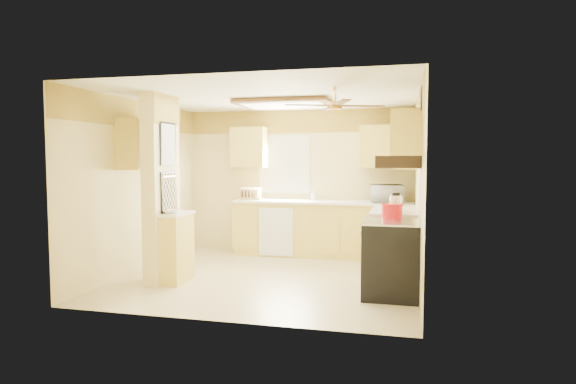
% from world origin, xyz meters
% --- Properties ---
extents(floor, '(4.00, 4.00, 0.00)m').
position_xyz_m(floor, '(0.00, 0.00, 0.00)').
color(floor, beige).
rests_on(floor, ground).
extents(ceiling, '(4.00, 4.00, 0.00)m').
position_xyz_m(ceiling, '(0.00, 0.00, 2.50)').
color(ceiling, white).
rests_on(ceiling, wall_back).
extents(wall_back, '(4.00, 0.00, 4.00)m').
position_xyz_m(wall_back, '(0.00, 1.90, 1.25)').
color(wall_back, beige).
rests_on(wall_back, floor).
extents(wall_front, '(4.00, 0.00, 4.00)m').
position_xyz_m(wall_front, '(0.00, -1.90, 1.25)').
color(wall_front, beige).
rests_on(wall_front, floor).
extents(wall_left, '(0.00, 3.80, 3.80)m').
position_xyz_m(wall_left, '(-2.00, 0.00, 1.25)').
color(wall_left, beige).
rests_on(wall_left, floor).
extents(wall_right, '(0.00, 3.80, 3.80)m').
position_xyz_m(wall_right, '(2.00, 0.00, 1.25)').
color(wall_right, beige).
rests_on(wall_right, floor).
extents(wallpaper_border, '(4.00, 0.02, 0.40)m').
position_xyz_m(wallpaper_border, '(0.00, 1.88, 2.30)').
color(wallpaper_border, yellow).
rests_on(wallpaper_border, wall_back).
extents(partition_column, '(0.20, 0.70, 2.50)m').
position_xyz_m(partition_column, '(-1.35, -0.55, 1.25)').
color(partition_column, beige).
rests_on(partition_column, floor).
extents(partition_ledge, '(0.25, 0.55, 0.90)m').
position_xyz_m(partition_ledge, '(-1.13, -0.55, 0.45)').
color(partition_ledge, '#D9C758').
rests_on(partition_ledge, floor).
extents(ledge_top, '(0.28, 0.58, 0.04)m').
position_xyz_m(ledge_top, '(-1.13, -0.55, 0.92)').
color(ledge_top, white).
rests_on(ledge_top, partition_ledge).
extents(lower_cabinets_back, '(3.00, 0.60, 0.90)m').
position_xyz_m(lower_cabinets_back, '(0.50, 1.60, 0.45)').
color(lower_cabinets_back, '#D9C758').
rests_on(lower_cabinets_back, floor).
extents(lower_cabinets_right, '(0.60, 1.40, 0.90)m').
position_xyz_m(lower_cabinets_right, '(1.70, 0.60, 0.45)').
color(lower_cabinets_right, '#D9C758').
rests_on(lower_cabinets_right, floor).
extents(countertop_back, '(3.04, 0.64, 0.04)m').
position_xyz_m(countertop_back, '(0.50, 1.59, 0.92)').
color(countertop_back, white).
rests_on(countertop_back, lower_cabinets_back).
extents(countertop_right, '(0.64, 1.44, 0.04)m').
position_xyz_m(countertop_right, '(1.69, 0.60, 0.92)').
color(countertop_right, white).
rests_on(countertop_right, lower_cabinets_right).
extents(dishwasher_panel, '(0.58, 0.02, 0.80)m').
position_xyz_m(dishwasher_panel, '(-0.25, 1.29, 0.43)').
color(dishwasher_panel, white).
rests_on(dishwasher_panel, lower_cabinets_back).
extents(window, '(0.92, 0.02, 1.02)m').
position_xyz_m(window, '(-0.25, 1.89, 1.55)').
color(window, white).
rests_on(window, wall_back).
extents(upper_cab_back_left, '(0.60, 0.35, 0.70)m').
position_xyz_m(upper_cab_back_left, '(-0.85, 1.72, 1.85)').
color(upper_cab_back_left, '#D9C758').
rests_on(upper_cab_back_left, wall_back).
extents(upper_cab_back_right, '(0.90, 0.35, 0.70)m').
position_xyz_m(upper_cab_back_right, '(1.55, 1.72, 1.85)').
color(upper_cab_back_right, '#D9C758').
rests_on(upper_cab_back_right, wall_back).
extents(upper_cab_right, '(0.35, 1.00, 0.70)m').
position_xyz_m(upper_cab_right, '(1.82, 1.25, 1.85)').
color(upper_cab_right, '#D9C758').
rests_on(upper_cab_right, wall_right).
extents(upper_cab_left_wall, '(0.35, 0.75, 0.70)m').
position_xyz_m(upper_cab_left_wall, '(-1.82, -0.25, 1.85)').
color(upper_cab_left_wall, '#D9C758').
rests_on(upper_cab_left_wall, wall_left).
extents(upper_cab_over_stove, '(0.35, 0.76, 0.52)m').
position_xyz_m(upper_cab_over_stove, '(1.82, -0.55, 1.95)').
color(upper_cab_over_stove, '#D9C758').
rests_on(upper_cab_over_stove, wall_right).
extents(stove, '(0.68, 0.77, 0.92)m').
position_xyz_m(stove, '(1.67, -0.55, 0.46)').
color(stove, black).
rests_on(stove, floor).
extents(range_hood, '(0.50, 0.76, 0.14)m').
position_xyz_m(range_hood, '(1.74, -0.55, 1.62)').
color(range_hood, black).
rests_on(range_hood, upper_cab_over_stove).
extents(poster_menu, '(0.02, 0.42, 0.57)m').
position_xyz_m(poster_menu, '(-1.24, -0.55, 1.85)').
color(poster_menu, black).
rests_on(poster_menu, partition_column).
extents(poster_nashville, '(0.02, 0.42, 0.57)m').
position_xyz_m(poster_nashville, '(-1.24, -0.55, 1.20)').
color(poster_nashville, black).
rests_on(poster_nashville, partition_column).
extents(ceiling_light_panel, '(1.35, 0.95, 0.06)m').
position_xyz_m(ceiling_light_panel, '(0.10, 0.50, 2.46)').
color(ceiling_light_panel, brown).
rests_on(ceiling_light_panel, ceiling).
extents(ceiling_fan, '(1.15, 1.15, 0.26)m').
position_xyz_m(ceiling_fan, '(1.00, -0.70, 2.29)').
color(ceiling_fan, gold).
rests_on(ceiling_fan, ceiling).
extents(vent_grate, '(0.02, 0.40, 0.25)m').
position_xyz_m(vent_grate, '(1.98, -0.90, 2.30)').
color(vent_grate, black).
rests_on(vent_grate, wall_right).
extents(microwave, '(0.56, 0.42, 0.29)m').
position_xyz_m(microwave, '(1.55, 1.60, 1.08)').
color(microwave, white).
rests_on(microwave, countertop_back).
extents(bowl, '(0.25, 0.25, 0.05)m').
position_xyz_m(bowl, '(-1.14, -0.68, 0.97)').
color(bowl, white).
rests_on(bowl, ledge_top).
extents(dutch_oven, '(0.27, 0.27, 0.18)m').
position_xyz_m(dutch_oven, '(1.67, -0.31, 1.01)').
color(dutch_oven, red).
rests_on(dutch_oven, stove).
extents(kettle, '(0.17, 0.17, 0.26)m').
position_xyz_m(kettle, '(1.71, 0.19, 1.06)').
color(kettle, silver).
rests_on(kettle, countertop_right).
extents(dish_rack, '(0.37, 0.29, 0.20)m').
position_xyz_m(dish_rack, '(-0.79, 1.62, 1.01)').
color(dish_rack, tan).
rests_on(dish_rack, countertop_back).
extents(utensil_crock, '(0.09, 0.09, 0.19)m').
position_xyz_m(utensil_crock, '(0.33, 1.68, 1.00)').
color(utensil_crock, white).
rests_on(utensil_crock, countertop_back).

